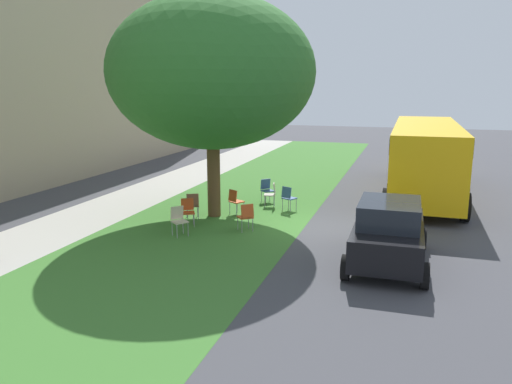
{
  "coord_description": "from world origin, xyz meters",
  "views": [
    {
      "loc": [
        -14.97,
        -2.83,
        4.41
      ],
      "look_at": [
        -0.46,
        1.69,
        1.13
      ],
      "focal_mm": 34.82,
      "sensor_mm": 36.0,
      "label": 1
    }
  ],
  "objects": [
    {
      "name": "ground",
      "position": [
        0.0,
        0.0,
        0.0
      ],
      "size": [
        80.0,
        80.0,
        0.0
      ],
      "primitive_type": "plane",
      "color": "#424247"
    },
    {
      "name": "grass_verge",
      "position": [
        0.0,
        3.2,
        0.0
      ],
      "size": [
        48.0,
        6.0,
        0.01
      ],
      "primitive_type": "cube",
      "color": "#3D752D",
      "rests_on": "ground"
    },
    {
      "name": "sidewalk_strip",
      "position": [
        0.0,
        7.6,
        0.0
      ],
      "size": [
        48.0,
        2.8,
        0.01
      ],
      "primitive_type": "cube",
      "color": "#ADA89E",
      "rests_on": "ground"
    },
    {
      "name": "street_tree",
      "position": [
        0.42,
        3.47,
        4.82
      ],
      "size": [
        6.75,
        6.75,
        7.32
      ],
      "color": "brown",
      "rests_on": "ground"
    },
    {
      "name": "chair_0",
      "position": [
        -1.04,
        1.83,
        0.52
      ],
      "size": [
        0.59,
        0.59,
        0.88
      ],
      "color": "#C64C1E",
      "rests_on": "ground"
    },
    {
      "name": "chair_1",
      "position": [
        0.83,
        2.85,
        0.52
      ],
      "size": [
        0.57,
        0.57,
        0.88
      ],
      "color": "#C64C1E",
      "rests_on": "ground"
    },
    {
      "name": "chair_2",
      "position": [
        1.89,
        1.21,
        0.52
      ],
      "size": [
        0.56,
        0.55,
        0.88
      ],
      "color": "#335184",
      "rests_on": "ground"
    },
    {
      "name": "chair_3",
      "position": [
        -0.97,
        3.82,
        0.52
      ],
      "size": [
        0.57,
        0.56,
        0.88
      ],
      "color": "#C64C1E",
      "rests_on": "ground"
    },
    {
      "name": "chair_4",
      "position": [
        -2.03,
        3.62,
        0.52
      ],
      "size": [
        0.58,
        0.59,
        0.88
      ],
      "color": "beige",
      "rests_on": "ground"
    },
    {
      "name": "chair_5",
      "position": [
        -0.16,
        4.02,
        0.52
      ],
      "size": [
        0.57,
        0.56,
        0.88
      ],
      "color": "brown",
      "rests_on": "ground"
    },
    {
      "name": "chair_6",
      "position": [
        2.31,
        1.95,
        0.52
      ],
      "size": [
        0.5,
        0.5,
        0.88
      ],
      "color": "#ADA393",
      "rests_on": "ground"
    },
    {
      "name": "chair_7",
      "position": [
        2.99,
        2.33,
        0.52
      ],
      "size": [
        0.59,
        0.59,
        0.88
      ],
      "color": "#335184",
      "rests_on": "ground"
    },
    {
      "name": "parked_car",
      "position": [
        -2.68,
        -2.46,
        0.84
      ],
      "size": [
        3.7,
        1.92,
        1.65
      ],
      "color": "black",
      "rests_on": "ground"
    },
    {
      "name": "school_bus",
      "position": [
        6.23,
        -3.44,
        1.76
      ],
      "size": [
        10.4,
        2.8,
        2.88
      ],
      "color": "yellow",
      "rests_on": "ground"
    }
  ]
}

